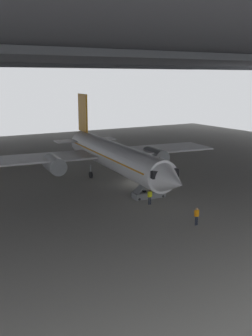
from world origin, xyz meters
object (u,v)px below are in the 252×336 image
at_px(airplane_main, 112,155).
at_px(crew_worker_by_stairs, 150,196).
at_px(boarding_stairs, 149,191).
at_px(crew_worker_near_nose, 197,215).

height_order(airplane_main, crew_worker_by_stairs, airplane_main).
relative_size(airplane_main, boarding_stairs, 7.77).
distance_m(boarding_stairs, crew_worker_near_nose, 10.26).
distance_m(boarding_stairs, crew_worker_by_stairs, 2.84).
bearing_deg(crew_worker_near_nose, airplane_main, 84.82).
relative_size(crew_worker_near_nose, crew_worker_by_stairs, 1.03).
xyz_separation_m(airplane_main, crew_worker_by_stairs, (-1.98, -12.33, -2.43)).
height_order(airplane_main, boarding_stairs, airplane_main).
xyz_separation_m(boarding_stairs, crew_worker_by_stairs, (-1.49, -2.40, 0.26)).
distance_m(airplane_main, crew_worker_near_nose, 20.33).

